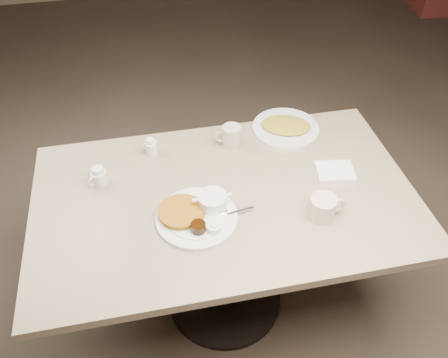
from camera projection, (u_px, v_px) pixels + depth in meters
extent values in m
cube|color=#4C3F33|center=(225.00, 299.00, 2.33)|extent=(7.00, 8.00, 0.02)
cube|color=tan|center=(225.00, 199.00, 1.82)|extent=(1.50, 0.90, 0.04)
cylinder|color=black|center=(225.00, 253.00, 2.06)|extent=(0.14, 0.14, 0.69)
cylinder|color=black|center=(225.00, 297.00, 2.31)|extent=(0.56, 0.56, 0.03)
cylinder|color=white|center=(197.00, 217.00, 1.71)|extent=(0.31, 0.31, 0.01)
cylinder|color=white|center=(197.00, 216.00, 1.70)|extent=(0.23, 0.23, 0.00)
cylinder|color=#A87013|center=(182.00, 212.00, 1.71)|extent=(0.18, 0.18, 0.01)
cylinder|color=#A87013|center=(181.00, 211.00, 1.70)|extent=(0.17, 0.17, 0.01)
cylinder|color=white|center=(212.00, 201.00, 1.72)|extent=(0.11, 0.11, 0.05)
cube|color=white|center=(196.00, 200.00, 1.70)|extent=(0.02, 0.01, 0.01)
cube|color=white|center=(229.00, 195.00, 1.72)|extent=(0.02, 0.01, 0.01)
ellipsoid|color=white|center=(209.00, 198.00, 1.71)|extent=(0.05, 0.05, 0.03)
ellipsoid|color=white|center=(217.00, 199.00, 1.71)|extent=(0.04, 0.04, 0.02)
cylinder|color=black|center=(198.00, 227.00, 1.64)|extent=(0.06, 0.06, 0.04)
cylinder|color=white|center=(214.00, 228.00, 1.64)|extent=(0.05, 0.05, 0.03)
ellipsoid|color=#FFF7B7|center=(214.00, 226.00, 1.63)|extent=(0.03, 0.03, 0.02)
cube|color=white|center=(239.00, 211.00, 1.72)|extent=(0.12, 0.03, 0.00)
ellipsoid|color=white|center=(223.00, 212.00, 1.71)|extent=(0.04, 0.03, 0.01)
cylinder|color=beige|center=(322.00, 208.00, 1.69)|extent=(0.10, 0.10, 0.09)
cylinder|color=black|center=(324.00, 200.00, 1.67)|extent=(0.08, 0.08, 0.01)
torus|color=beige|center=(336.00, 205.00, 1.70)|extent=(0.07, 0.02, 0.07)
cube|color=white|center=(335.00, 171.00, 1.89)|extent=(0.17, 0.14, 0.02)
cylinder|color=beige|center=(232.00, 136.00, 1.99)|extent=(0.09, 0.09, 0.10)
torus|color=beige|center=(221.00, 137.00, 1.99)|extent=(0.06, 0.02, 0.06)
cylinder|color=white|center=(99.00, 178.00, 1.83)|extent=(0.08, 0.08, 0.06)
cylinder|color=white|center=(97.00, 170.00, 1.80)|extent=(0.06, 0.06, 0.02)
cone|color=white|center=(102.00, 168.00, 1.82)|extent=(0.03, 0.03, 0.02)
torus|color=white|center=(92.00, 181.00, 1.81)|extent=(0.04, 0.04, 0.05)
cylinder|color=white|center=(152.00, 149.00, 1.96)|extent=(0.05, 0.05, 0.06)
cylinder|color=white|center=(150.00, 141.00, 1.94)|extent=(0.04, 0.04, 0.02)
cone|color=white|center=(155.00, 143.00, 1.94)|extent=(0.02, 0.02, 0.02)
torus|color=white|center=(146.00, 147.00, 1.97)|extent=(0.03, 0.02, 0.04)
cylinder|color=silver|center=(286.00, 128.00, 2.10)|extent=(0.39, 0.39, 0.01)
ellipsoid|color=gold|center=(286.00, 125.00, 2.09)|extent=(0.26, 0.22, 0.02)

